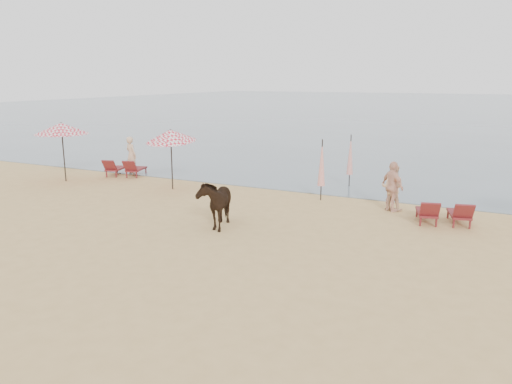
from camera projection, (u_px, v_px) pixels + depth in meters
ground at (161, 282)px, 11.52m from camera, size 120.00×120.00×0.00m
sea at (457, 106)px, 81.55m from camera, size 160.00×140.00×0.06m
lounger_cluster_left at (124, 168)px, 23.77m from camera, size 1.98×1.93×0.58m
lounger_cluster_right at (444, 212)px, 15.95m from camera, size 1.91×1.86×0.57m
umbrella_open_left_a at (61, 128)px, 22.19m from camera, size 2.34×2.34×2.67m
umbrella_open_left_b at (171, 136)px, 20.60m from camera, size 2.05×2.09×2.62m
umbrella_closed_left at (322, 163)px, 18.88m from camera, size 0.29×0.29×2.35m
umbrella_closed_right at (350, 155)px, 21.22m from camera, size 0.27×0.27×2.26m
cow at (215, 202)px, 15.67m from camera, size 1.41×2.05×1.58m
beachgoer_left at (131, 156)px, 24.13m from camera, size 0.78×0.64×1.85m
beachgoer_right_a at (392, 188)px, 17.60m from camera, size 0.79×0.62×1.63m
beachgoer_right_b at (392, 187)px, 17.42m from camera, size 1.08×0.98×1.77m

